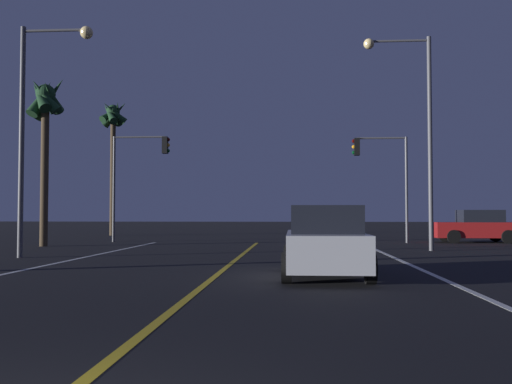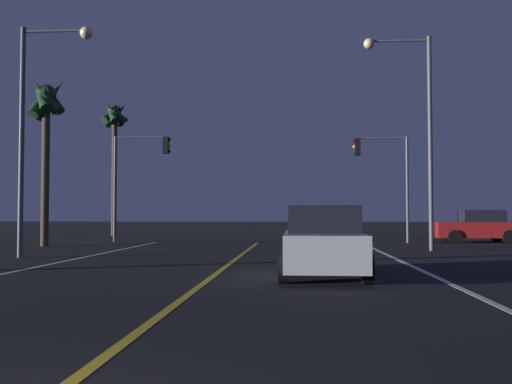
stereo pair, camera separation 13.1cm
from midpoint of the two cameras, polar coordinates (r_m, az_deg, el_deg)
The scene contains 10 objects.
lane_edge_right at distance 13.49m, azimuth 18.80°, elevation -8.51°, with size 0.16×31.98×0.01m, color silver.
lane_center_divider at distance 13.21m, azimuth -4.45°, elevation -8.76°, with size 0.16×31.98×0.01m, color gold.
car_lead_same_lane at distance 13.57m, azimuth 7.05°, elevation -5.11°, with size 2.02×4.30×1.70m.
car_crossing_side at distance 31.63m, azimuth 21.64°, elevation -3.29°, with size 4.30×2.02×1.70m.
traffic_light_near_right at distance 29.90m, azimuth 12.71°, elevation 2.75°, with size 2.86×0.36×5.49m.
traffic_light_near_left at distance 30.72m, azimuth -11.46°, elevation 2.85°, with size 3.10×0.36×5.66m.
street_lamp_left_mid at distance 20.98m, azimuth -21.01°, elevation 7.81°, with size 2.56×0.44×8.00m.
street_lamp_right_far at distance 24.13m, azimuth 15.97°, elevation 7.53°, with size 2.76×0.44×8.79m.
palm_tree_left_mid at distance 28.24m, azimuth -20.39°, elevation 7.68°, with size 2.01×1.90×8.01m.
palm_tree_left_far at distance 40.52m, azimuth -14.06°, elevation 6.45°, with size 2.21×2.27×9.45m.
Camera 2 is at (2.03, -2.98, 1.52)m, focal length 39.45 mm.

